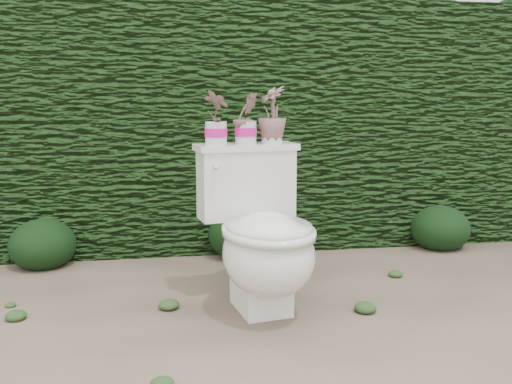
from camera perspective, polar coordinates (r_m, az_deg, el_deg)
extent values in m
plane|color=#85725B|center=(2.68, 3.80, -12.52)|extent=(60.00, 60.00, 0.00)
cube|color=#204115|center=(4.06, -1.23, 6.70)|extent=(8.00, 1.00, 1.60)
cube|color=silver|center=(8.55, -1.47, 16.35)|extent=(8.00, 3.50, 4.00)
cube|color=silver|center=(2.75, 0.48, -9.70)|extent=(0.27, 0.33, 0.20)
ellipsoid|color=silver|center=(2.60, 1.23, -6.23)|extent=(0.49, 0.57, 0.39)
cube|color=silver|center=(2.84, -0.99, 0.81)|extent=(0.49, 0.25, 0.34)
cube|color=silver|center=(2.81, -1.00, 4.53)|extent=(0.52, 0.27, 0.03)
cylinder|color=silver|center=(2.68, -4.13, 2.53)|extent=(0.03, 0.06, 0.02)
sphere|color=silver|center=(2.65, -3.96, 2.45)|extent=(0.03, 0.03, 0.03)
imported|color=#206824|center=(2.76, -4.04, 7.30)|extent=(0.15, 0.15, 0.25)
imported|color=#206824|center=(2.80, -1.04, 7.22)|extent=(0.15, 0.14, 0.23)
imported|color=#206824|center=(2.85, 1.62, 7.60)|extent=(0.19, 0.19, 0.27)
ellipsoid|color=black|center=(3.64, -20.58, -4.53)|extent=(0.39, 0.39, 0.31)
ellipsoid|color=black|center=(3.62, -1.38, -3.70)|extent=(0.43, 0.43, 0.35)
ellipsoid|color=black|center=(4.01, 17.93, -3.09)|extent=(0.39, 0.39, 0.31)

